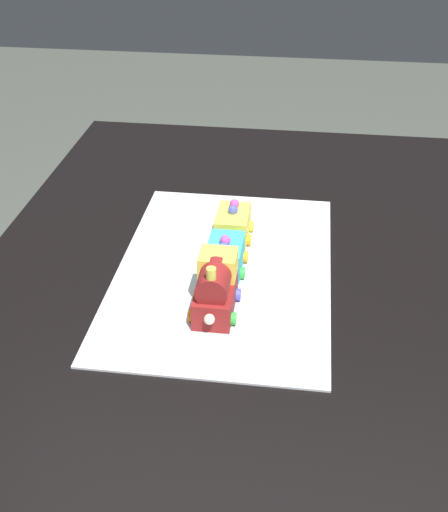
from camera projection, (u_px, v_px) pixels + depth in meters
The scene contains 6 objects.
ground_plane at pixel (236, 511), 1.67m from camera, with size 8.00×8.00×0.00m, color #474C44.
dining_table at pixel (239, 311), 1.32m from camera, with size 1.40×1.00×0.74m.
cake_board at pixel (224, 270), 1.25m from camera, with size 0.60×0.40×0.00m, color silver.
cake_locomotive at pixel (215, 287), 1.12m from camera, with size 0.14×0.08×0.12m.
cake_car_flatbed_turquoise at pixel (225, 256), 1.24m from camera, with size 0.10×0.08×0.07m.
cake_car_hopper_lemon at pixel (233, 224), 1.34m from camera, with size 0.10×0.08×0.07m.
Camera 1 is at (-1.05, -0.11, 1.44)m, focal length 46.45 mm.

